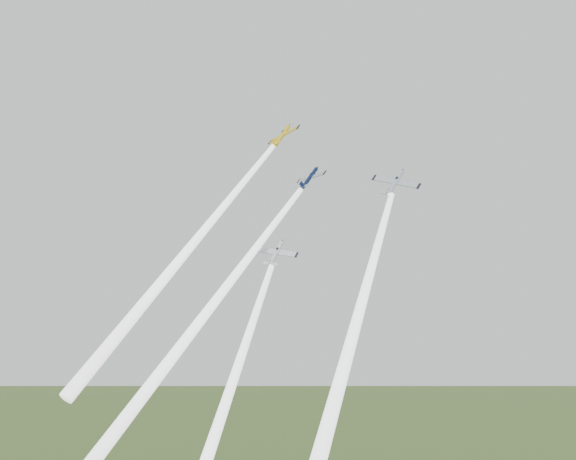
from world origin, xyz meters
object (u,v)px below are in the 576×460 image
(plane_navy, at_px, (310,178))
(plane_silver_low, at_px, (276,253))
(plane_yellow, at_px, (282,136))
(plane_silver_right, at_px, (395,183))

(plane_navy, bearing_deg, plane_silver_low, -97.82)
(plane_yellow, distance_m, plane_navy, 16.67)
(plane_silver_right, bearing_deg, plane_silver_low, -161.19)
(plane_yellow, relative_size, plane_silver_right, 1.01)
(plane_yellow, relative_size, plane_navy, 1.24)
(plane_yellow, bearing_deg, plane_navy, -22.41)
(plane_silver_right, bearing_deg, plane_yellow, 160.45)
(plane_navy, xyz_separation_m, plane_silver_right, (14.19, 4.30, -2.05))
(plane_yellow, bearing_deg, plane_silver_low, -47.81)
(plane_yellow, xyz_separation_m, plane_silver_right, (25.42, -1.79, -12.77))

